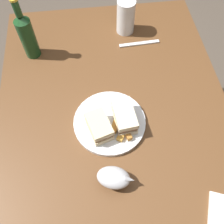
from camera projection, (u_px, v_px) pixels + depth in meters
ground_plane at (113, 168)px, 1.56m from camera, size 6.00×6.00×0.00m
dining_table at (114, 146)px, 1.25m from camera, size 1.20×0.87×0.72m
plate at (110, 122)px, 0.91m from camera, size 0.26×0.26×0.02m
sandwich_half_left at (99, 127)px, 0.86m from camera, size 0.12×0.10×0.06m
sandwich_half_right at (124, 117)px, 0.87m from camera, size 0.13×0.08×0.06m
potato_wedge_front at (128, 135)px, 0.86m from camera, size 0.04×0.03×0.02m
potato_wedge_middle at (122, 135)px, 0.86m from camera, size 0.05×0.04×0.02m
potato_wedge_back at (115, 127)px, 0.88m from camera, size 0.05×0.04×0.02m
pint_glass at (126, 18)px, 1.10m from camera, size 0.08×0.08×0.15m
gravy_boat at (114, 178)px, 0.77m from camera, size 0.10×0.13×0.06m
cider_bottle at (27, 35)px, 0.99m from camera, size 0.06×0.06×0.27m
napkin at (224, 213)px, 0.76m from camera, size 0.14×0.12×0.01m
fork at (139, 44)px, 1.11m from camera, size 0.02×0.18×0.01m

